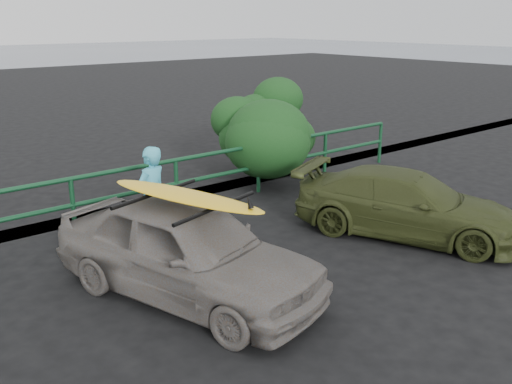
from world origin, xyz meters
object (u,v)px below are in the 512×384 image
sedan (187,250)px  surfboard (185,196)px  man (152,198)px  olive_vehicle (407,204)px  guardrail (128,195)px

sedan → surfboard: size_ratio=1.57×
man → surfboard: size_ratio=0.68×
olive_vehicle → surfboard: size_ratio=1.54×
man → surfboard: (-0.50, -1.74, 0.56)m
sedan → olive_vehicle: bearing=-22.1°
guardrail → surfboard: 3.19m
man → surfboard: man is taller
guardrail → sedan: size_ratio=3.69×
guardrail → olive_vehicle: 4.80m
guardrail → man: man is taller
guardrail → surfboard: surfboard is taller
sedan → olive_vehicle: size_ratio=1.02×
man → surfboard: bearing=55.6°
sedan → olive_vehicle: (4.03, -0.49, -0.11)m
guardrail → olive_vehicle: olive_vehicle is taller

